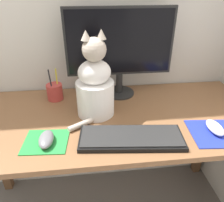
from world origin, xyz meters
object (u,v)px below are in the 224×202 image
Objects in this scene: computer_mouse_left at (46,139)px; computer_mouse_right at (215,127)px; cat at (95,86)px; monitor at (120,47)px; keyboard at (131,138)px; pen_cup at (55,92)px.

computer_mouse_right is at bearing -0.16° from computer_mouse_left.
computer_mouse_right is at bearing -33.98° from cat.
keyboard is (-0.01, -0.41, -0.25)m from monitor.
computer_mouse_left is (-0.34, 0.02, 0.01)m from keyboard.
monitor is 0.48m from keyboard.
monitor is at bearing 4.06° from pen_cup.
monitor reaches higher than computer_mouse_right.
monitor is 4.94× the size of computer_mouse_right.
cat is at bearing 126.87° from keyboard.
monitor is 1.28× the size of keyboard.
keyboard is 1.09× the size of cat.
keyboard is at bearing -2.69° from computer_mouse_left.
computer_mouse_left is 0.63× the size of pen_cup.
pen_cup is (-0.01, 0.37, 0.02)m from computer_mouse_left.
computer_mouse_right is 0.80m from pen_cup.
monitor is at bearing 94.51° from keyboard.
cat is at bearing -38.54° from pen_cup.
computer_mouse_left is at bearing -89.18° from pen_cup.
computer_mouse_right is (0.70, -0.00, -0.00)m from computer_mouse_left.
cat is (0.21, 0.20, 0.13)m from computer_mouse_left.
computer_mouse_right is at bearing -27.80° from pen_cup.
monitor is 5.05× the size of computer_mouse_left.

